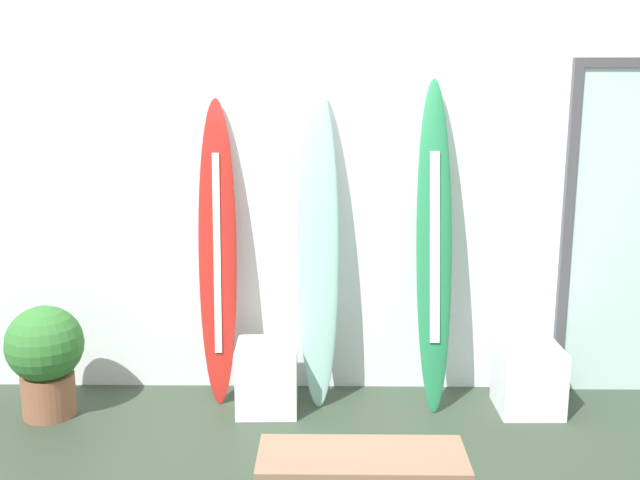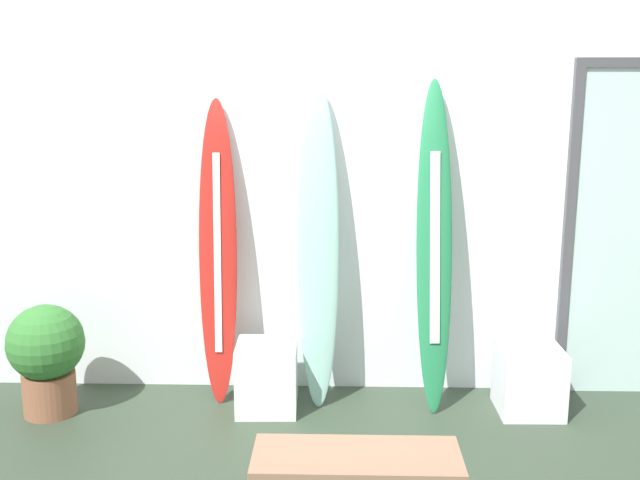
# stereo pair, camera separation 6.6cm
# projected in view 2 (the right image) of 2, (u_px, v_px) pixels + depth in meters

# --- Properties ---
(wall_back) EXTENTS (7.20, 0.20, 2.80)m
(wall_back) POSITION_uv_depth(u_px,v_px,m) (325.00, 182.00, 4.88)
(wall_back) COLOR silver
(wall_back) RESTS_ON ground
(surfboard_crimson) EXTENTS (0.26, 0.31, 1.95)m
(surfboard_crimson) POSITION_uv_depth(u_px,v_px,m) (218.00, 253.00, 4.72)
(surfboard_crimson) COLOR #AD211A
(surfboard_crimson) RESTS_ON ground
(surfboard_seafoam) EXTENTS (0.28, 0.34, 2.06)m
(surfboard_seafoam) POSITION_uv_depth(u_px,v_px,m) (318.00, 249.00, 4.66)
(surfboard_seafoam) COLOR #8CC0B3
(surfboard_seafoam) RESTS_ON ground
(surfboard_emerald) EXTENTS (0.24, 0.42, 2.08)m
(surfboard_emerald) POSITION_uv_depth(u_px,v_px,m) (434.00, 248.00, 4.60)
(surfboard_emerald) COLOR #227748
(surfboard_emerald) RESTS_ON ground
(display_block_left) EXTENTS (0.39, 0.39, 0.43)m
(display_block_left) POSITION_uv_depth(u_px,v_px,m) (267.00, 377.00, 4.68)
(display_block_left) COLOR white
(display_block_left) RESTS_ON ground
(display_block_center) EXTENTS (0.39, 0.39, 0.42)m
(display_block_center) POSITION_uv_depth(u_px,v_px,m) (529.00, 380.00, 4.65)
(display_block_center) COLOR white
(display_block_center) RESTS_ON ground
(potted_plant) EXTENTS (0.47, 0.47, 0.71)m
(potted_plant) POSITION_uv_depth(u_px,v_px,m) (47.00, 353.00, 4.59)
(potted_plant) COLOR brown
(potted_plant) RESTS_ON ground
(bench) EXTENTS (0.91, 0.35, 0.48)m
(bench) POSITION_uv_depth(u_px,v_px,m) (357.00, 467.00, 3.20)
(bench) COLOR #83624C
(bench) RESTS_ON ground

